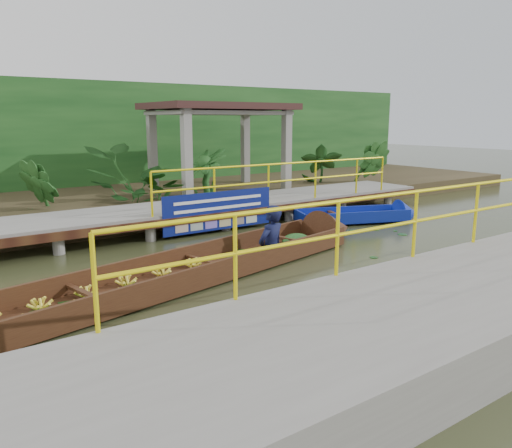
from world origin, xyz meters
TOP-DOWN VIEW (x-y plane):
  - ground at (0.00, 0.00)m, footprint 80.00×80.00m
  - land_strip at (0.00, 7.50)m, footprint 30.00×8.00m
  - far_dock at (0.02, 3.43)m, footprint 16.00×2.06m
  - near_dock at (1.00, -4.20)m, footprint 18.00×2.40m
  - pavilion at (3.00, 6.30)m, footprint 4.40×3.00m
  - foliage_backdrop at (0.00, 10.00)m, footprint 30.00×0.80m
  - vendor_boat at (-2.06, -0.44)m, footprint 11.29×3.42m
  - moored_blue_boat at (5.00, 1.25)m, footprint 3.54×2.02m
  - blue_banner at (0.68, 2.48)m, footprint 2.96×0.04m
  - tropical_plants at (1.75, 5.30)m, footprint 14.15×1.15m

SIDE VIEW (x-z plane):
  - ground at x=0.00m, z-range 0.00..0.00m
  - moored_blue_boat at x=5.00m, z-range -0.26..0.56m
  - land_strip at x=0.00m, z-range 0.00..0.45m
  - vendor_boat at x=-2.06m, z-range -0.93..1.43m
  - near_dock at x=1.00m, z-range -0.56..1.16m
  - far_dock at x=0.02m, z-range -0.35..1.30m
  - blue_banner at x=0.68m, z-range 0.09..1.02m
  - tropical_plants at x=1.75m, z-range 0.45..1.88m
  - foliage_backdrop at x=0.00m, z-range 0.00..4.00m
  - pavilion at x=3.00m, z-range 1.32..4.32m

